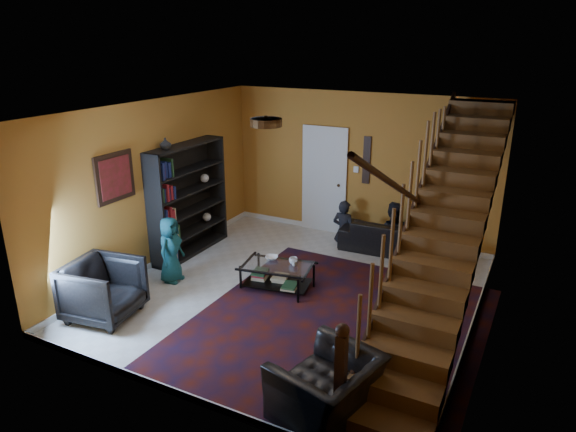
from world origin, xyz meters
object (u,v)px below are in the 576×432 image
Objects in this scene: sofa at (395,237)px; armchair_left at (103,290)px; armchair_right at (327,388)px; coffee_table at (277,275)px; bookshelf at (189,202)px.

armchair_left is (-2.96, -4.13, 0.13)m from sofa.
sofa is 4.59m from armchair_right.
coffee_table is (1.75, 1.85, -0.19)m from armchair_left.
bookshelf is 2.52m from armchair_left.
bookshelf is 1.73× the size of coffee_table.
armchair_left is at bearing 52.15° from sofa.
coffee_table is at bearing 59.77° from sofa.
armchair_right is at bearing -51.50° from coffee_table.
armchair_left reaches higher than armchair_right.
armchair_left is 0.89× the size of armchair_right.
bookshelf is 3.78m from sofa.
sofa is (3.31, 1.70, -0.68)m from bookshelf.
coffee_table is (2.10, -0.58, -0.74)m from bookshelf.
armchair_right is (3.90, -2.85, -0.63)m from bookshelf.
bookshelf is at bearing 24.89° from sofa.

